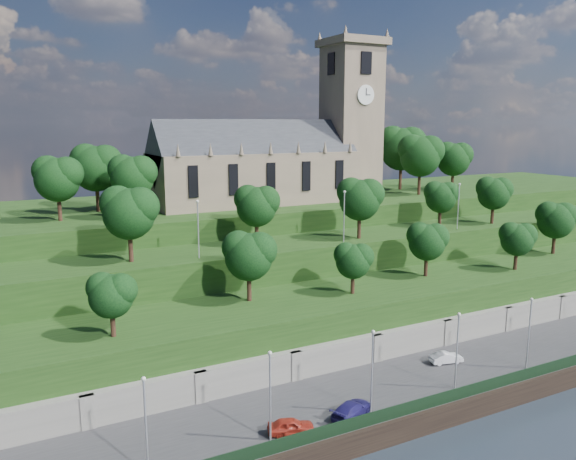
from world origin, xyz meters
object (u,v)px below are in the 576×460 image
car_right (352,409)px  car_middle (446,358)px  car_left (291,426)px  church (282,154)px

car_right → car_middle: bearing=-96.8°
car_left → car_middle: 21.94m
car_middle → car_right: car_right is taller
church → car_left: (-20.84, -43.38, -19.86)m
church → car_middle: size_ratio=10.58×
church → car_left: 52.06m
church → car_middle: 43.44m
church → car_right: (-14.76, -43.37, -19.84)m
car_left → car_middle: car_left is taller
car_left → car_middle: (21.41, 4.78, -0.06)m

